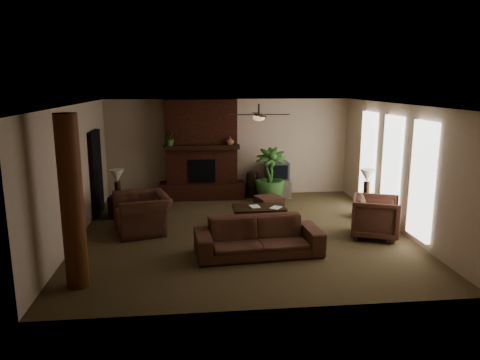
{
  "coord_description": "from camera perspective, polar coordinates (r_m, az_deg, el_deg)",
  "views": [
    {
      "loc": [
        -1.05,
        -9.46,
        3.24
      ],
      "look_at": [
        0.0,
        0.4,
        1.1
      ],
      "focal_mm": 33.71,
      "sensor_mm": 36.0,
      "label": 1
    }
  ],
  "objects": [
    {
      "name": "doorway",
      "position": [
        11.72,
        -17.73,
        0.82
      ],
      "size": [
        0.1,
        1.0,
        2.1
      ],
      "primitive_type": "cube",
      "color": "black",
      "rests_on": "ground"
    },
    {
      "name": "floor_vase",
      "position": [
        13.03,
        1.57,
        -0.27
      ],
      "size": [
        0.34,
        0.34,
        0.77
      ],
      "color": "black",
      "rests_on": "ground"
    },
    {
      "name": "armchair_left",
      "position": [
        10.19,
        -12.29,
        -3.37
      ],
      "size": [
        1.15,
        1.46,
        1.12
      ],
      "primitive_type": "imported",
      "rotation": [
        0.0,
        0.0,
        -1.29
      ],
      "color": "#4D2E21",
      "rests_on": "ground"
    },
    {
      "name": "ceiling_fan",
      "position": [
        9.89,
        2.39,
        8.05
      ],
      "size": [
        1.35,
        1.35,
        0.37
      ],
      "color": "#2F1F15",
      "rests_on": "ceiling"
    },
    {
      "name": "coffee_table",
      "position": [
        10.48,
        2.41,
        -3.7
      ],
      "size": [
        1.2,
        0.7,
        0.43
      ],
      "color": "black",
      "rests_on": "ground"
    },
    {
      "name": "fireplace",
      "position": [
        12.86,
        -4.89,
        2.8
      ],
      "size": [
        2.4,
        0.7,
        2.8
      ],
      "color": "#471D12",
      "rests_on": "ground"
    },
    {
      "name": "mantel_vase",
      "position": [
        12.53,
        -1.28,
        4.97
      ],
      "size": [
        0.24,
        0.24,
        0.22
      ],
      "primitive_type": "imported",
      "rotation": [
        0.0,
        0.0,
        -0.07
      ],
      "color": "brown",
      "rests_on": "fireplace"
    },
    {
      "name": "sofa",
      "position": [
        8.66,
        2.34,
        -6.48
      ],
      "size": [
        2.45,
        0.89,
        0.94
      ],
      "primitive_type": "imported",
      "rotation": [
        0.0,
        0.0,
        0.08
      ],
      "color": "#4D2E21",
      "rests_on": "ground"
    },
    {
      "name": "lamp_left",
      "position": [
        11.28,
        -15.3,
        0.29
      ],
      "size": [
        0.45,
        0.45,
        0.65
      ],
      "color": "#2F1F15",
      "rests_on": "side_table_left"
    },
    {
      "name": "mantel_plant",
      "position": [
        12.5,
        -8.84,
        5.06
      ],
      "size": [
        0.49,
        0.52,
        0.33
      ],
      "primitive_type": "imported",
      "rotation": [
        0.0,
        0.0,
        0.32
      ],
      "color": "#315D25",
      "rests_on": "fireplace"
    },
    {
      "name": "tv_stand",
      "position": [
        13.1,
        4.57,
        -1.05
      ],
      "size": [
        0.91,
        0.6,
        0.5
      ],
      "primitive_type": "cube",
      "rotation": [
        0.0,
        0.0,
        -0.13
      ],
      "color": "silver",
      "rests_on": "ground"
    },
    {
      "name": "side_table_right",
      "position": [
        11.49,
        15.41,
        -3.23
      ],
      "size": [
        0.66,
        0.66,
        0.55
      ],
      "primitive_type": "cube",
      "rotation": [
        0.0,
        0.0,
        -0.42
      ],
      "color": "black",
      "rests_on": "ground"
    },
    {
      "name": "windows",
      "position": [
        10.82,
        18.6,
        1.48
      ],
      "size": [
        0.08,
        3.65,
        2.35
      ],
      "color": "white",
      "rests_on": "ground"
    },
    {
      "name": "room_shell",
      "position": [
        9.7,
        0.25,
        1.24
      ],
      "size": [
        7.0,
        7.0,
        7.0
      ],
      "color": "brown",
      "rests_on": "ground"
    },
    {
      "name": "log_column",
      "position": [
        7.54,
        -20.5,
        -2.74
      ],
      "size": [
        0.36,
        0.36,
        2.8
      ],
      "primitive_type": "cylinder",
      "color": "#582E16",
      "rests_on": "ground"
    },
    {
      "name": "book_b",
      "position": [
        10.37,
        4.02,
        -2.74
      ],
      "size": [
        0.19,
        0.14,
        0.29
      ],
      "primitive_type": "imported",
      "rotation": [
        0.0,
        0.0,
        -0.61
      ],
      "color": "#999999",
      "rests_on": "coffee_table"
    },
    {
      "name": "floor_plant",
      "position": [
        12.53,
        3.78,
        -0.87
      ],
      "size": [
        1.05,
        1.6,
        0.84
      ],
      "primitive_type": "imported",
      "rotation": [
        0.0,
        0.0,
        -0.15
      ],
      "color": "#315D25",
      "rests_on": "ground"
    },
    {
      "name": "book_a",
      "position": [
        10.35,
        1.3,
        -2.74
      ],
      "size": [
        0.22,
        0.06,
        0.29
      ],
      "primitive_type": "imported",
      "rotation": [
        0.0,
        0.0,
        0.15
      ],
      "color": "#999999",
      "rests_on": "coffee_table"
    },
    {
      "name": "side_table_left",
      "position": [
        11.46,
        -14.83,
        -3.24
      ],
      "size": [
        0.56,
        0.56,
        0.55
      ],
      "primitive_type": "cube",
      "rotation": [
        0.0,
        0.0,
        -0.14
      ],
      "color": "black",
      "rests_on": "ground"
    },
    {
      "name": "ottoman",
      "position": [
        11.58,
        3.68,
        -3.07
      ],
      "size": [
        0.76,
        0.76,
        0.4
      ],
      "primitive_type": "cube",
      "rotation": [
        0.0,
        0.0,
        0.31
      ],
      "color": "#4D2E21",
      "rests_on": "ground"
    },
    {
      "name": "lamp_right",
      "position": [
        11.34,
        15.79,
        0.33
      ],
      "size": [
        0.45,
        0.45,
        0.65
      ],
      "color": "#2F1F15",
      "rests_on": "side_table_right"
    },
    {
      "name": "armchair_right",
      "position": [
        10.05,
        16.82,
        -4.28
      ],
      "size": [
        1.17,
        1.2,
        0.97
      ],
      "primitive_type": "imported",
      "rotation": [
        0.0,
        0.0,
        1.18
      ],
      "color": "#4D2E21",
      "rests_on": "ground"
    },
    {
      "name": "tv",
      "position": [
        13.04,
        4.71,
        1.17
      ],
      "size": [
        0.65,
        0.53,
        0.52
      ],
      "color": "#3A3B3D",
      "rests_on": "tv_stand"
    }
  ]
}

